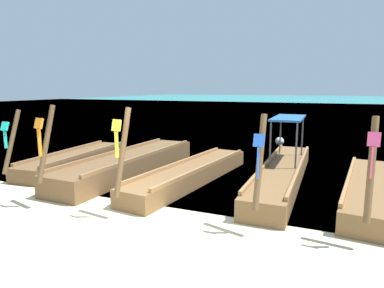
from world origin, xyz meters
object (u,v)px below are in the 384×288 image
Objects in this scene: longtail_boat_blue_ribbon at (283,172)px; longtail_boat_pink_ribbon at (368,189)px; longtail_boat_orange_ribbon at (130,164)px; longtail_boat_yellow_ribbon at (191,173)px; mooring_buoy_near at (280,141)px; longtail_boat_turquoise_ribbon at (76,160)px.

longtail_boat_pink_ribbon reaches higher than longtail_boat_blue_ribbon.
longtail_boat_yellow_ribbon is at bearing -4.67° from longtail_boat_orange_ribbon.
longtail_boat_pink_ribbon is at bearing -65.54° from mooring_buoy_near.
longtail_boat_pink_ribbon is (4.73, 0.29, 0.00)m from longtail_boat_yellow_ribbon.
longtail_boat_turquoise_ribbon is 13.63× the size of mooring_buoy_near.
longtail_boat_blue_ribbon is (4.81, 0.80, 0.01)m from longtail_boat_orange_ribbon.
longtail_boat_yellow_ribbon is (2.29, -0.19, -0.05)m from longtail_boat_orange_ribbon.
mooring_buoy_near is at bearing 62.88° from longtail_boat_orange_ribbon.
longtail_boat_yellow_ribbon is 4.74m from longtail_boat_pink_ribbon.
longtail_boat_pink_ribbon is (7.02, 0.11, -0.05)m from longtail_boat_orange_ribbon.
longtail_boat_blue_ribbon is (7.10, 0.81, 0.07)m from longtail_boat_turquoise_ribbon.
longtail_boat_yellow_ribbon reaches higher than longtail_boat_blue_ribbon.
longtail_boat_yellow_ribbon reaches higher than longtail_boat_turquoise_ribbon.
longtail_boat_yellow_ribbon is 1.08× the size of longtail_boat_pink_ribbon.
mooring_buoy_near is at bearing 50.49° from longtail_boat_turquoise_ribbon.
longtail_boat_turquoise_ribbon is 0.89× the size of longtail_boat_yellow_ribbon.
mooring_buoy_near is at bearing 79.01° from longtail_boat_yellow_ribbon.
longtail_boat_blue_ribbon is 6.60m from mooring_buoy_near.
longtail_boat_orange_ribbon is 4.87m from longtail_boat_blue_ribbon.
longtail_boat_orange_ribbon is 2.30m from longtail_boat_yellow_ribbon.
longtail_boat_blue_ribbon is at bearing 21.37° from longtail_boat_yellow_ribbon.
longtail_boat_blue_ribbon is at bearing 162.60° from longtail_boat_pink_ribbon.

